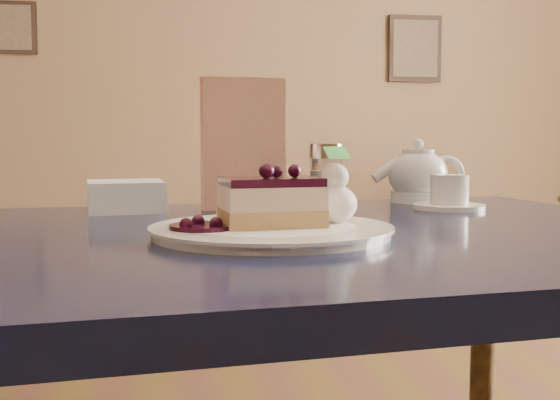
{
  "coord_description": "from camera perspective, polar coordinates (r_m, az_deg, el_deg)",
  "views": [
    {
      "loc": [
        -0.21,
        -0.76,
        0.85
      ],
      "look_at": [
        -0.09,
        -0.01,
        0.79
      ],
      "focal_mm": 45.0,
      "sensor_mm": 36.0,
      "label": 1
    }
  ],
  "objects": [
    {
      "name": "tea_set",
      "position": [
        1.28,
        11.58,
        1.6
      ],
      "size": [
        0.17,
        0.24,
        0.1
      ],
      "color": "white",
      "rests_on": "main_table"
    },
    {
      "name": "cheesecake_slice",
      "position": [
        0.84,
        -0.71,
        -0.2
      ],
      "size": [
        0.13,
        0.1,
        0.06
      ],
      "rotation": [
        0.0,
        0.0,
        0.12
      ],
      "color": "tan",
      "rests_on": "dessert_plate"
    },
    {
      "name": "napkin_stack",
      "position": [
        1.15,
        -12.43,
        0.3
      ],
      "size": [
        0.13,
        0.13,
        0.05
      ],
      "primitive_type": "cube",
      "rotation": [
        0.0,
        0.0,
        0.12
      ],
      "color": "white",
      "rests_on": "main_table"
    },
    {
      "name": "sugar_shaker",
      "position": [
        1.2,
        3.75,
        2.08
      ],
      "size": [
        0.06,
        0.06,
        0.11
      ],
      "color": "white",
      "rests_on": "main_table"
    },
    {
      "name": "dessert_plate",
      "position": [
        0.84,
        -0.71,
        -2.57
      ],
      "size": [
        0.28,
        0.28,
        0.01
      ],
      "primitive_type": "cylinder",
      "color": "white",
      "rests_on": "main_table"
    },
    {
      "name": "menu_card",
      "position": [
        1.16,
        -3.02,
        4.58
      ],
      "size": [
        0.14,
        0.05,
        0.22
      ],
      "primitive_type": "cube",
      "rotation": [
        0.0,
        0.0,
        0.12
      ],
      "color": "beige",
      "rests_on": "main_table"
    },
    {
      "name": "whipped_cream",
      "position": [
        0.87,
        4.44,
        -0.3
      ],
      "size": [
        0.06,
        0.06,
        0.05
      ],
      "color": "white",
      "rests_on": "dessert_plate"
    },
    {
      "name": "main_table",
      "position": [
        0.9,
        -1.5,
        -7.41
      ],
      "size": [
        1.26,
        0.92,
        0.74
      ],
      "rotation": [
        0.0,
        0.0,
        0.12
      ],
      "color": "black",
      "rests_on": "ground"
    },
    {
      "name": "berry_sauce",
      "position": [
        0.82,
        -6.29,
        -2.18
      ],
      "size": [
        0.08,
        0.08,
        0.01
      ],
      "primitive_type": "cylinder",
      "color": "black",
      "rests_on": "dessert_plate"
    }
  ]
}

